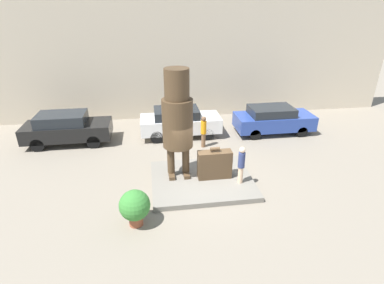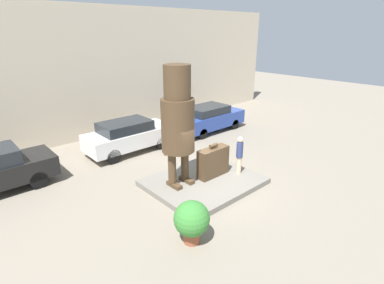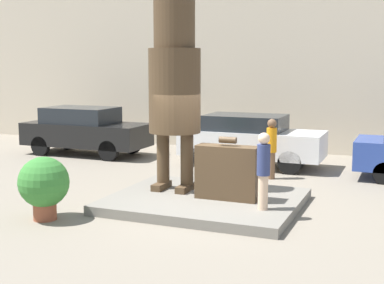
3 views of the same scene
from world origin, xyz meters
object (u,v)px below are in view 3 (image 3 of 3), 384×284
object	(u,v)px
parked_car_white	(251,139)
worker_hivis	(271,146)
tourist	(263,168)
parked_car_black	(85,130)
statue_figure	(175,79)
giant_suitcase	(228,172)
planter_pot	(44,184)

from	to	relation	value
parked_car_white	worker_hivis	world-z (taller)	worker_hivis
tourist	parked_car_black	distance (m)	9.60
tourist	statue_figure	bearing A→B (deg)	158.17
parked_car_black	worker_hivis	distance (m)	7.26
giant_suitcase	parked_car_white	size ratio (longest dim) A/B	0.32
statue_figure	tourist	bearing A→B (deg)	-21.83
giant_suitcase	parked_car_black	xyz separation A→B (m)	(-6.95, 4.88, 0.07)
giant_suitcase	parked_car_white	bearing A→B (deg)	100.37
parked_car_black	planter_pot	distance (m)	8.09
parked_car_black	tourist	bearing A→B (deg)	-34.50
parked_car_white	planter_pot	xyz separation A→B (m)	(-2.28, -7.29, -0.11)
tourist	planter_pot	xyz separation A→B (m)	(-4.16, -1.73, -0.34)
statue_figure	tourist	distance (m)	3.15
giant_suitcase	parked_car_black	bearing A→B (deg)	144.94
giant_suitcase	planter_pot	distance (m)	3.93
giant_suitcase	parked_car_white	distance (m)	5.09
planter_pot	worker_hivis	xyz separation A→B (m)	(3.35, 5.68, 0.17)
statue_figure	worker_hivis	world-z (taller)	statue_figure
giant_suitcase	worker_hivis	bearing A→B (deg)	87.45
planter_pot	tourist	bearing A→B (deg)	22.55
statue_figure	parked_car_black	distance (m)	7.34
parked_car_white	giant_suitcase	bearing A→B (deg)	-79.63
tourist	parked_car_white	bearing A→B (deg)	108.62
planter_pot	parked_car_white	bearing A→B (deg)	72.60
statue_figure	parked_car_black	bearing A→B (deg)	140.87
parked_car_black	worker_hivis	world-z (taller)	worker_hivis
giant_suitcase	worker_hivis	world-z (taller)	worker_hivis
worker_hivis	tourist	bearing A→B (deg)	-78.44
planter_pot	giant_suitcase	bearing A→B (deg)	35.53
statue_figure	planter_pot	world-z (taller)	statue_figure
giant_suitcase	parked_car_black	size ratio (longest dim) A/B	0.31
statue_figure	parked_car_white	size ratio (longest dim) A/B	1.02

